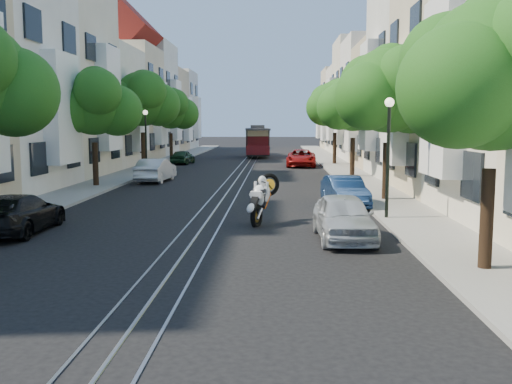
# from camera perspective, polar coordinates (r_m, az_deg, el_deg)

# --- Properties ---
(ground) EXTENTS (200.00, 200.00, 0.00)m
(ground) POSITION_cam_1_polar(r_m,az_deg,el_deg) (44.13, -1.11, 2.47)
(ground) COLOR black
(ground) RESTS_ON ground
(sidewalk_east) EXTENTS (2.50, 80.00, 0.12)m
(sidewalk_east) POSITION_cam_1_polar(r_m,az_deg,el_deg) (44.32, 8.30, 2.49)
(sidewalk_east) COLOR gray
(sidewalk_east) RESTS_ON ground
(sidewalk_west) EXTENTS (2.50, 80.00, 0.12)m
(sidewalk_west) POSITION_cam_1_polar(r_m,az_deg,el_deg) (45.11, -10.36, 2.53)
(sidewalk_west) COLOR gray
(sidewalk_west) RESTS_ON ground
(rail_left) EXTENTS (0.06, 80.00, 0.02)m
(rail_left) POSITION_cam_1_polar(r_m,az_deg,el_deg) (44.16, -1.83, 2.48)
(rail_left) COLOR gray
(rail_left) RESTS_ON ground
(rail_slot) EXTENTS (0.06, 80.00, 0.02)m
(rail_slot) POSITION_cam_1_polar(r_m,az_deg,el_deg) (44.13, -1.11, 2.48)
(rail_slot) COLOR gray
(rail_slot) RESTS_ON ground
(rail_right) EXTENTS (0.06, 80.00, 0.02)m
(rail_right) POSITION_cam_1_polar(r_m,az_deg,el_deg) (44.10, -0.40, 2.48)
(rail_right) COLOR gray
(rail_right) RESTS_ON ground
(lane_line) EXTENTS (0.08, 80.00, 0.01)m
(lane_line) POSITION_cam_1_polar(r_m,az_deg,el_deg) (44.13, -1.11, 2.47)
(lane_line) COLOR tan
(lane_line) RESTS_ON ground
(townhouses_east) EXTENTS (7.75, 72.00, 12.00)m
(townhouses_east) POSITION_cam_1_polar(r_m,az_deg,el_deg) (44.89, 14.37, 8.95)
(townhouses_east) COLOR beige
(townhouses_east) RESTS_ON ground
(townhouses_west) EXTENTS (7.75, 72.00, 11.76)m
(townhouses_west) POSITION_cam_1_polar(r_m,az_deg,el_deg) (46.14, -16.20, 8.70)
(townhouses_west) COLOR silver
(townhouses_west) RESTS_ON ground
(tree_e_a) EXTENTS (4.72, 3.87, 6.27)m
(tree_e_a) POSITION_cam_1_polar(r_m,az_deg,el_deg) (13.82, 22.95, 10.46)
(tree_e_a) COLOR black
(tree_e_a) RESTS_ON ground
(tree_e_b) EXTENTS (4.93, 4.08, 6.68)m
(tree_e_b) POSITION_cam_1_polar(r_m,az_deg,el_deg) (25.41, 13.21, 9.71)
(tree_e_b) COLOR black
(tree_e_b) RESTS_ON ground
(tree_e_c) EXTENTS (4.84, 3.99, 6.52)m
(tree_e_c) POSITION_cam_1_polar(r_m,az_deg,el_deg) (36.25, 9.82, 8.68)
(tree_e_c) COLOR black
(tree_e_c) RESTS_ON ground
(tree_e_d) EXTENTS (5.01, 4.16, 6.85)m
(tree_e_d) POSITION_cam_1_polar(r_m,az_deg,el_deg) (47.18, 8.02, 8.60)
(tree_e_d) COLOR black
(tree_e_d) RESTS_ON ground
(tree_w_b) EXTENTS (4.72, 3.87, 6.27)m
(tree_w_b) POSITION_cam_1_polar(r_m,az_deg,el_deg) (31.41, -15.85, 8.44)
(tree_w_b) COLOR black
(tree_w_b) RESTS_ON ground
(tree_w_c) EXTENTS (5.13, 4.28, 7.09)m
(tree_w_c) POSITION_cam_1_polar(r_m,az_deg,el_deg) (42.04, -11.25, 9.03)
(tree_w_c) COLOR black
(tree_w_c) RESTS_ON ground
(tree_w_d) EXTENTS (4.84, 3.99, 6.52)m
(tree_w_d) POSITION_cam_1_polar(r_m,az_deg,el_deg) (52.79, -8.48, 8.11)
(tree_w_d) COLOR black
(tree_w_d) RESTS_ON ground
(lamp_east) EXTENTS (0.32, 0.32, 4.16)m
(lamp_east) POSITION_cam_1_polar(r_m,az_deg,el_deg) (20.31, 13.11, 5.13)
(lamp_east) COLOR black
(lamp_east) RESTS_ON ground
(lamp_west) EXTENTS (0.32, 0.32, 4.16)m
(lamp_west) POSITION_cam_1_polar(r_m,az_deg,el_deg) (38.92, -10.97, 5.94)
(lamp_west) COLOR black
(lamp_west) RESTS_ON ground
(sportbike_rider) EXTENTS (1.06, 1.89, 1.75)m
(sportbike_rider) POSITION_cam_1_polar(r_m,az_deg,el_deg) (19.27, 0.54, -0.47)
(sportbike_rider) COLOR black
(sportbike_rider) RESTS_ON ground
(cable_car) EXTENTS (2.77, 7.75, 2.94)m
(cable_car) POSITION_cam_1_polar(r_m,az_deg,el_deg) (57.77, 0.13, 5.24)
(cable_car) COLOR black
(cable_car) RESTS_ON ground
(parked_car_e_near) EXTENTS (1.72, 4.00, 1.34)m
(parked_car_e_near) POSITION_cam_1_polar(r_m,az_deg,el_deg) (16.91, 8.75, -2.50)
(parked_car_e_near) COLOR #A6ACB2
(parked_car_e_near) RESTS_ON ground
(parked_car_e_mid) EXTENTS (1.74, 3.94, 1.26)m
(parked_car_e_mid) POSITION_cam_1_polar(r_m,az_deg,el_deg) (23.63, 8.86, 0.06)
(parked_car_e_mid) COLOR #0D2042
(parked_car_e_mid) RESTS_ON ground
(parked_car_e_far) EXTENTS (2.52, 4.98, 1.35)m
(parked_car_e_far) POSITION_cam_1_polar(r_m,az_deg,el_deg) (45.13, 4.56, 3.40)
(parked_car_e_far) COLOR maroon
(parked_car_e_far) RESTS_ON ground
(parked_car_w_near) EXTENTS (1.77, 4.28, 1.24)m
(parked_car_w_near) POSITION_cam_1_polar(r_m,az_deg,el_deg) (19.21, -22.67, -1.99)
(parked_car_w_near) COLOR black
(parked_car_w_near) RESTS_ON ground
(parked_car_w_mid) EXTENTS (1.75, 4.23, 1.36)m
(parked_car_w_mid) POSITION_cam_1_polar(r_m,az_deg,el_deg) (33.79, -9.98, 2.16)
(parked_car_w_mid) COLOR silver
(parked_car_w_mid) RESTS_ON ground
(parked_car_w_far) EXTENTS (1.80, 3.65, 1.20)m
(parked_car_w_far) POSITION_cam_1_polar(r_m,az_deg,el_deg) (48.20, -7.33, 3.50)
(parked_car_w_far) COLOR #13311B
(parked_car_w_far) RESTS_ON ground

